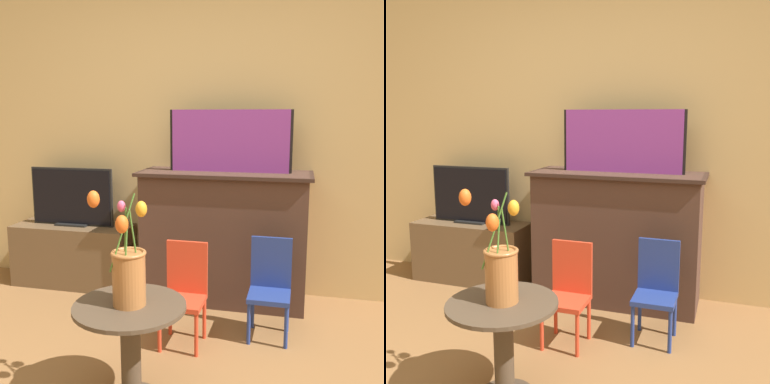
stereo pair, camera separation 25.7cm
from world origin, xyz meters
TOP-DOWN VIEW (x-y plane):
  - wall_back at (0.00, 2.13)m, footprint 8.00×0.06m
  - fireplace_mantel at (0.15, 1.88)m, footprint 1.27×0.48m
  - painting at (0.18, 1.88)m, footprint 0.90×0.03m
  - tv_stand at (-1.12, 1.90)m, footprint 0.98×0.37m
  - tv_monitor at (-1.12, 1.90)m, footprint 0.71×0.12m
  - chair_red at (0.02, 1.17)m, footprint 0.26×0.26m
  - chair_blue at (0.53, 1.39)m, footprint 0.26×0.26m
  - side_table at (-0.07, 0.51)m, footprint 0.54×0.54m
  - vase_tulips at (-0.08, 0.50)m, footprint 0.23×0.21m

SIDE VIEW (x-z plane):
  - tv_stand at x=-1.12m, z-range 0.00..0.51m
  - side_table at x=-0.07m, z-range 0.08..0.60m
  - chair_red at x=0.02m, z-range 0.03..0.66m
  - chair_blue at x=0.53m, z-range 0.03..0.66m
  - fireplace_mantel at x=0.15m, z-range 0.01..1.00m
  - vase_tulips at x=-0.08m, z-range 0.41..0.97m
  - tv_monitor at x=-1.12m, z-range 0.50..0.97m
  - painting at x=0.18m, z-range 0.99..1.44m
  - wall_back at x=0.00m, z-range 0.00..2.70m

